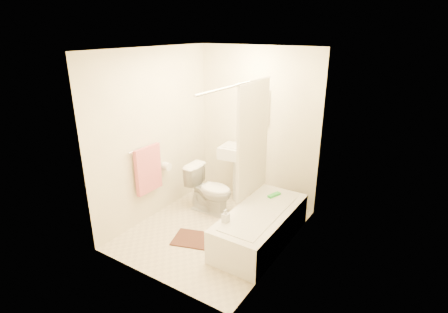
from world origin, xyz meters
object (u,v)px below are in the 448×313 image
Objects in this scene: bathtub at (261,226)px; bath_mat at (194,239)px; sink at (237,171)px; toilet at (210,190)px; soap_bottle at (226,216)px.

bath_mat is at bearing -149.05° from bathtub.
bathtub is 2.90× the size of bath_mat.
toilet is at bearing -112.16° from sink.
sink is 1.86× the size of bath_mat.
sink reaches higher than bathtub.
bathtub is (0.86, -0.86, -0.28)m from sink.
bathtub is 9.07× the size of soap_bottle.
bathtub is at bearing 62.38° from soap_bottle.
toilet is 1.35× the size of bath_mat.
sink is 1.46m from soap_bottle.
toilet is 0.72× the size of sink.
sink is (0.16, 0.55, 0.14)m from toilet.
toilet is 0.87m from bath_mat.
soap_bottle reaches higher than bathtub.
bath_mat is (0.11, -1.31, -0.49)m from sink.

